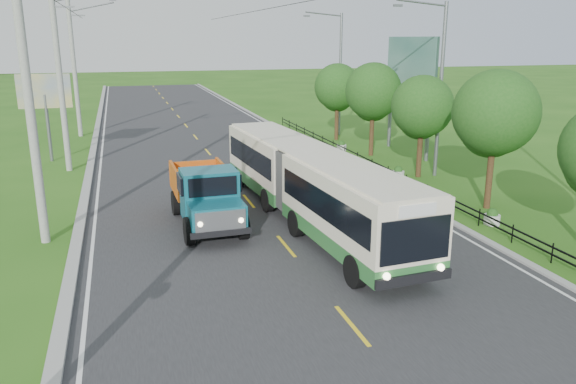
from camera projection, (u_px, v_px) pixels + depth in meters
name	position (u px, v px, depth m)	size (l,w,h in m)	color
ground	(352.00, 326.00, 14.55)	(240.00, 240.00, 0.00)	#285C15
road	(218.00, 165.00, 33.02)	(14.00, 120.00, 0.02)	#28282B
curb_left	(89.00, 172.00, 31.00)	(0.40, 120.00, 0.15)	#9E9E99
curb_right	(332.00, 157.00, 34.99)	(0.30, 120.00, 0.10)	#9E9E99
edge_line_left	(100.00, 172.00, 31.17)	(0.12, 120.00, 0.00)	silver
edge_line_right	(324.00, 158.00, 34.86)	(0.12, 120.00, 0.00)	silver
centre_dash	(352.00, 325.00, 14.55)	(0.12, 2.20, 0.00)	yellow
railing_right	(388.00, 174.00, 29.62)	(0.04, 40.00, 0.60)	black
pole_near	(30.00, 102.00, 19.22)	(3.51, 0.32, 10.00)	gray
pole_mid	(61.00, 79.00, 30.30)	(3.51, 0.32, 10.00)	gray
pole_far	(75.00, 68.00, 41.38)	(3.51, 0.32, 10.00)	gray
tree_third	(494.00, 117.00, 23.75)	(3.60, 3.62, 6.00)	#382314
tree_fourth	(422.00, 110.00, 29.40)	(3.24, 3.31, 5.40)	#382314
tree_fifth	(373.00, 94.00, 34.87)	(3.48, 3.52, 5.80)	#382314
tree_back	(337.00, 89.00, 40.46)	(3.30, 3.36, 5.50)	#382314
streetlight_mid	(438.00, 84.00, 29.14)	(3.02, 0.20, 9.07)	slate
streetlight_far	(338.00, 70.00, 42.07)	(3.02, 0.20, 9.07)	slate
planter_near	(492.00, 218.00, 22.41)	(0.64, 0.64, 0.67)	silver
planter_mid	(398.00, 173.00, 29.79)	(0.64, 0.64, 0.67)	silver
planter_far	(342.00, 146.00, 37.18)	(0.64, 0.64, 0.67)	silver
billboard_left	(45.00, 97.00, 33.05)	(3.00, 0.20, 5.20)	slate
billboard_right	(411.00, 69.00, 35.02)	(0.24, 6.00, 7.30)	slate
bus	(309.00, 180.00, 22.32)	(3.49, 15.35, 2.94)	#2A692F
dump_truck	(206.00, 192.00, 22.06)	(2.40, 5.86, 2.44)	#125E6E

